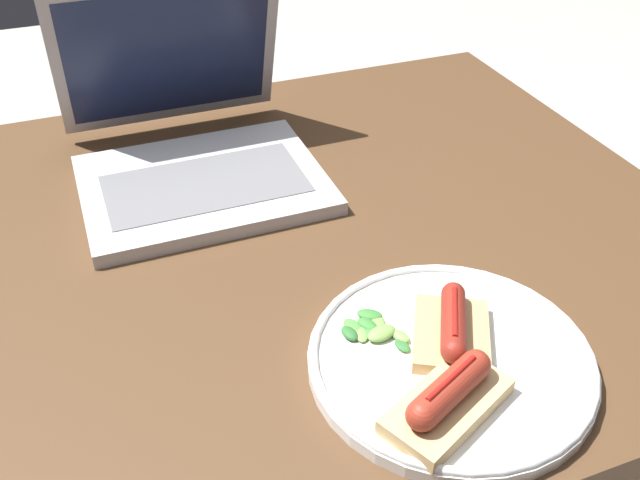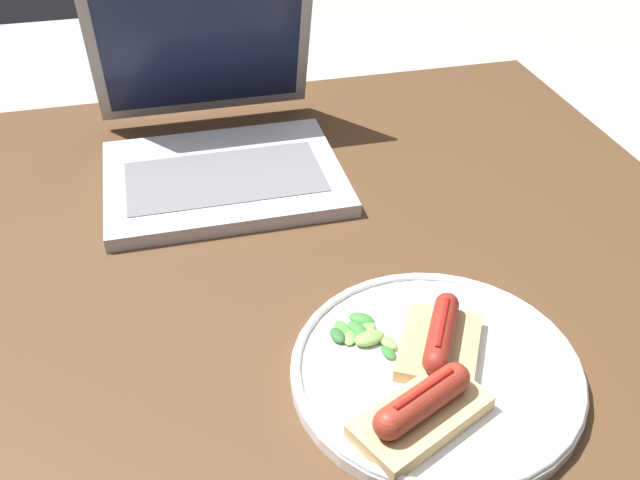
{
  "view_description": "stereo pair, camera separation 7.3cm",
  "coord_description": "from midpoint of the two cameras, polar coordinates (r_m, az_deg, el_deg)",
  "views": [
    {
      "loc": [
        -0.14,
        -0.66,
        1.2
      ],
      "look_at": [
        0.07,
        -0.11,
        0.77
      ],
      "focal_mm": 40.0,
      "sensor_mm": 36.0,
      "label": 1
    },
    {
      "loc": [
        -0.08,
        -0.68,
        1.2
      ],
      "look_at": [
        0.07,
        -0.11,
        0.77
      ],
      "focal_mm": 40.0,
      "sensor_mm": 36.0,
      "label": 2
    }
  ],
  "objects": [
    {
      "name": "plate",
      "position": [
        0.67,
        12.39,
        -10.24
      ],
      "size": [
        0.27,
        0.27,
        0.02
      ],
      "color": "white",
      "rests_on": "desk"
    },
    {
      "name": "laptop",
      "position": [
        0.95,
        -6.05,
        8.0
      ],
      "size": [
        0.3,
        0.31,
        0.23
      ],
      "color": "#B7B7BC",
      "rests_on": "desk"
    },
    {
      "name": "salad_pile",
      "position": [
        0.69,
        6.46,
        -7.58
      ],
      "size": [
        0.06,
        0.07,
        0.01
      ],
      "color": "#4C8E3D",
      "rests_on": "plate"
    },
    {
      "name": "sausage_toast_left",
      "position": [
        0.68,
        12.69,
        -7.97
      ],
      "size": [
        0.11,
        0.12,
        0.04
      ],
      "rotation": [
        0.0,
        0.0,
        4.2
      ],
      "color": "tan",
      "rests_on": "plate"
    },
    {
      "name": "desk",
      "position": [
        0.87,
        -3.55,
        -3.19
      ],
      "size": [
        1.11,
        0.82,
        0.71
      ],
      "color": "#4C331E",
      "rests_on": "ground_plane"
    },
    {
      "name": "sausage_toast_middle",
      "position": [
        0.61,
        11.61,
        -13.28
      ],
      "size": [
        0.13,
        0.1,
        0.04
      ],
      "rotation": [
        0.0,
        0.0,
        0.44
      ],
      "color": "tan",
      "rests_on": "plate"
    }
  ]
}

